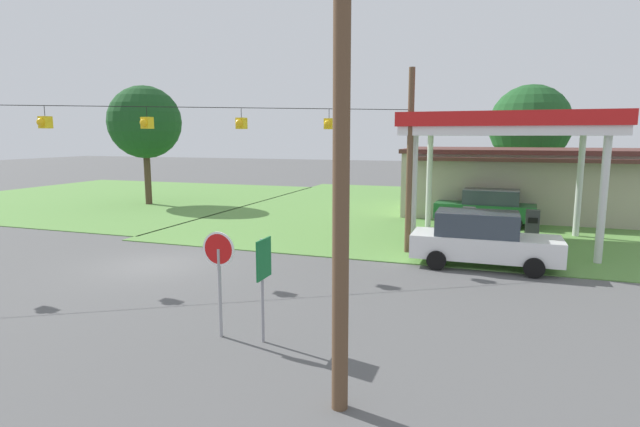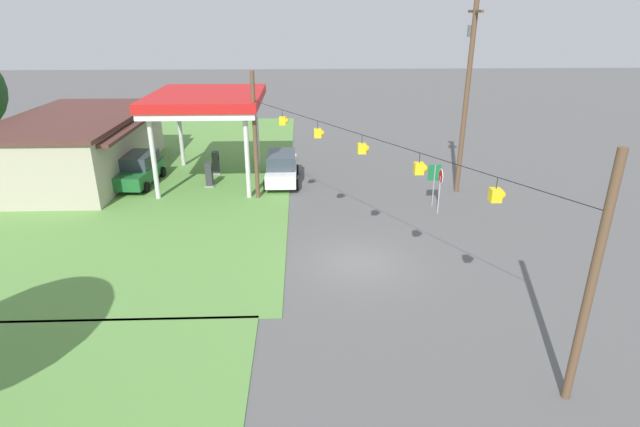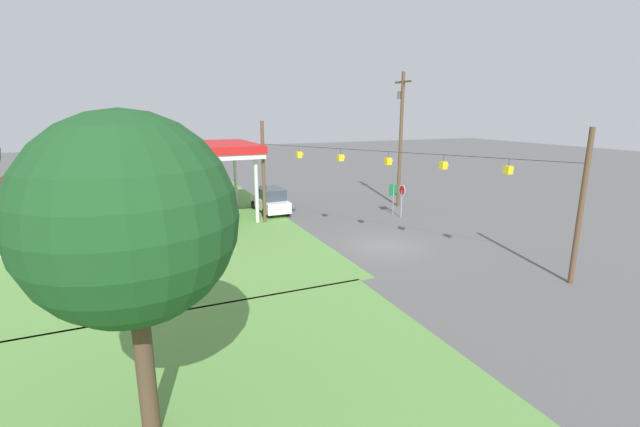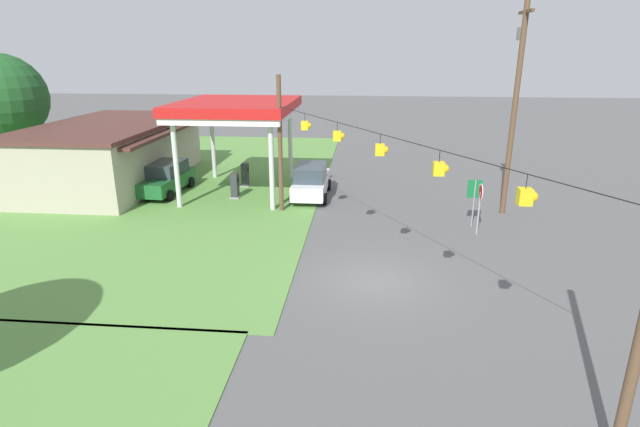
{
  "view_description": "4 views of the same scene",
  "coord_description": "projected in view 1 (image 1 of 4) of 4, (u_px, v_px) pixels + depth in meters",
  "views": [
    {
      "loc": [
        11.41,
        -14.67,
        4.65
      ],
      "look_at": [
        5.78,
        1.67,
        1.96
      ],
      "focal_mm": 28.0,
      "sensor_mm": 36.0,
      "label": 1
    },
    {
      "loc": [
        -19.25,
        2.36,
        10.12
      ],
      "look_at": [
        2.16,
        1.58,
        1.46
      ],
      "focal_mm": 28.0,
      "sensor_mm": 36.0,
      "label": 2
    },
    {
      "loc": [
        -20.9,
        13.4,
        7.91
      ],
      "look_at": [
        4.1,
        2.47,
        1.35
      ],
      "focal_mm": 24.0,
      "sensor_mm": 36.0,
      "label": 3
    },
    {
      "loc": [
        -17.43,
        0.49,
        8.46
      ],
      "look_at": [
        2.22,
        2.32,
        1.94
      ],
      "focal_mm": 28.0,
      "sensor_mm": 36.0,
      "label": 4
    }
  ],
  "objects": [
    {
      "name": "ground_plane",
      "position": [
        155.0,
        265.0,
        18.09
      ],
      "size": [
        160.0,
        160.0,
        0.0
      ],
      "primitive_type": "plane",
      "color": "#565656"
    },
    {
      "name": "grass_verge_station_corner",
      "position": [
        533.0,
        215.0,
        29.66
      ],
      "size": [
        36.0,
        28.0,
        0.04
      ],
      "primitive_type": "cube",
      "color": "#5B8E42",
      "rests_on": "ground"
    },
    {
      "name": "grass_verge_opposite_corner",
      "position": [
        112.0,
        197.0,
        38.19
      ],
      "size": [
        24.0,
        24.0,
        0.04
      ],
      "primitive_type": "cube",
      "color": "#5B8E42",
      "rests_on": "ground"
    },
    {
      "name": "gas_station_canopy",
      "position": [
        505.0,
        127.0,
        21.13
      ],
      "size": [
        8.2,
        6.7,
        5.57
      ],
      "color": "silver",
      "rests_on": "ground"
    },
    {
      "name": "gas_station_store",
      "position": [
        527.0,
        182.0,
        29.48
      ],
      "size": [
        14.0,
        8.28,
        3.92
      ],
      "color": "#B2A893",
      "rests_on": "ground"
    },
    {
      "name": "fuel_pump_near",
      "position": [
        468.0,
        225.0,
        22.21
      ],
      "size": [
        0.71,
        0.56,
        1.54
      ],
      "color": "gray",
      "rests_on": "ground"
    },
    {
      "name": "fuel_pump_far",
      "position": [
        532.0,
        228.0,
        21.37
      ],
      "size": [
        0.71,
        0.56,
        1.54
      ],
      "color": "gray",
      "rests_on": "ground"
    },
    {
      "name": "car_at_pumps_front",
      "position": [
        482.0,
        239.0,
        17.78
      ],
      "size": [
        5.1,
        2.11,
        1.99
      ],
      "rotation": [
        0.0,
        0.0,
        0.0
      ],
      "color": "white",
      "rests_on": "ground"
    },
    {
      "name": "car_at_pumps_rear",
      "position": [
        486.0,
        207.0,
        26.12
      ],
      "size": [
        5.11,
        2.34,
        1.9
      ],
      "rotation": [
        0.0,
        0.0,
        3.08
      ],
      "color": "#1E602D",
      "rests_on": "ground"
    },
    {
      "name": "stop_sign_roadside",
      "position": [
        219.0,
        261.0,
        11.41
      ],
      "size": [
        0.8,
        0.08,
        2.5
      ],
      "rotation": [
        0.0,
        0.0,
        3.14
      ],
      "color": "#99999E",
      "rests_on": "ground"
    },
    {
      "name": "route_sign",
      "position": [
        263.0,
        269.0,
        11.11
      ],
      "size": [
        0.1,
        0.7,
        2.4
      ],
      "color": "gray",
      "rests_on": "ground"
    },
    {
      "name": "utility_pole_main",
      "position": [
        344.0,
        40.0,
        7.67
      ],
      "size": [
        2.2,
        0.44,
        10.97
      ],
      "color": "brown",
      "rests_on": "ground"
    },
    {
      "name": "signal_span_gantry",
      "position": [
        148.0,
        153.0,
        17.45
      ],
      "size": [
        16.94,
        10.24,
        7.25
      ],
      "color": "brown",
      "rests_on": "ground"
    },
    {
      "name": "tree_behind_station",
      "position": [
        530.0,
        125.0,
        35.53
      ],
      "size": [
        5.68,
        5.68,
        8.27
      ],
      "color": "#4C3828",
      "rests_on": "ground"
    },
    {
      "name": "tree_west_verge",
      "position": [
        145.0,
        122.0,
        33.41
      ],
      "size": [
        4.83,
        4.83,
        7.99
      ],
      "color": "#4C3828",
      "rests_on": "ground"
    }
  ]
}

